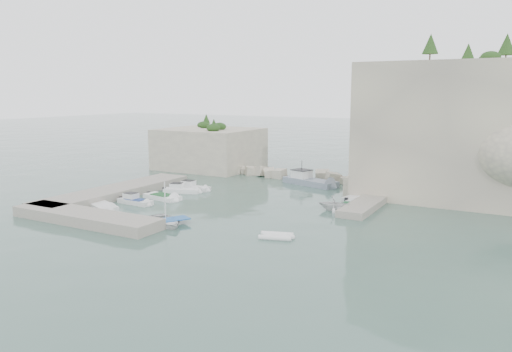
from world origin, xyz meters
The scene contains 22 objects.
ground centered at (0.00, 0.00, 0.00)m, with size 400.00×400.00×0.00m, color #3E5E53.
cliff_east centered at (23.00, 23.00, 8.50)m, with size 26.00×22.00×17.00m, color beige.
cliff_terrace centered at (13.00, 18.00, 1.25)m, with size 8.00×10.00×2.50m, color beige.
outcrop_west centered at (-20.00, 25.00, 3.50)m, with size 16.00×14.00×7.00m, color beige.
quay_west centered at (-17.00, -1.00, 0.55)m, with size 5.00×24.00×1.10m, color #9E9689.
quay_south centered at (-10.00, -12.50, 0.55)m, with size 18.00×4.00×1.10m, color #9E9689.
ledge_east centered at (13.50, 10.00, 0.40)m, with size 3.00×16.00×0.80m, color #9E9689.
breakwater centered at (-1.00, 22.00, 0.70)m, with size 28.00×3.00×1.40m, color beige.
motorboat_a centered at (-10.63, 7.13, 0.00)m, with size 5.44×1.62×1.40m, color silver, non-canonical shape.
motorboat_b centered at (-10.83, 4.94, 0.00)m, with size 5.33×1.75×1.40m, color white, non-canonical shape.
motorboat_c centered at (-10.45, 0.36, 0.00)m, with size 5.65×2.05×0.70m, color white, non-canonical shape.
motorboat_d centered at (-11.54, -3.39, 0.00)m, with size 5.20×1.55×1.40m, color silver, non-canonical shape.
motorboat_e centered at (-12.92, -7.24, 0.00)m, with size 5.05×2.07×0.70m, color silver, non-canonical shape.
rowboat centered at (-2.08, -9.22, 0.00)m, with size 3.80×5.32×1.10m, color white.
inflatable_dinghy centered at (9.85, -7.84, 0.00)m, with size 3.34×1.62×0.44m, color silver, non-canonical shape.
tender_east_a centered at (10.69, 5.21, 0.00)m, with size 3.05×3.53×1.86m, color silver.
tender_east_b centered at (11.79, 6.75, 0.00)m, with size 4.35×1.48×0.70m, color silver, non-canonical shape.
tender_east_c centered at (11.14, 11.92, 0.00)m, with size 4.95×1.60×0.70m, color silver, non-canonical shape.
tender_east_d centered at (11.35, 15.46, 0.00)m, with size 1.59×4.23×1.64m, color silver.
work_boat centered at (2.07, 18.61, 0.00)m, with size 9.41×2.78×2.20m, color slate, non-canonical shape.
rowboat_mast centered at (-2.08, -9.22, 2.65)m, with size 0.10×0.10×4.20m, color white.
vegetation centered at (17.83, 24.40, 17.93)m, with size 53.48×13.88×13.40m.
Camera 1 is at (29.98, -47.84, 13.41)m, focal length 35.00 mm.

